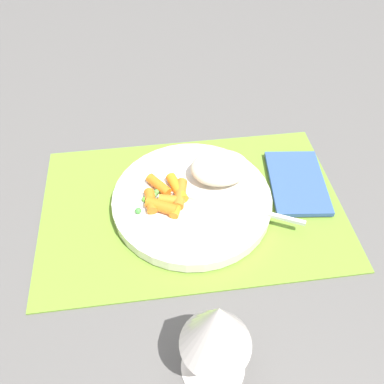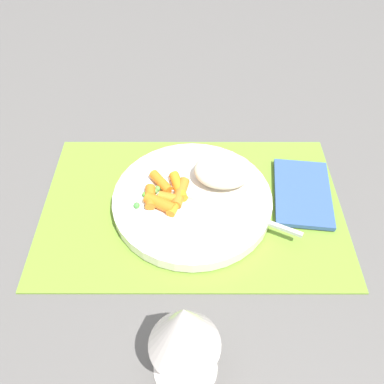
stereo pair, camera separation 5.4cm
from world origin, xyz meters
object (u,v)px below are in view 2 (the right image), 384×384
(rice_mound, at_px, (223,170))
(wine_glass, at_px, (184,331))
(plate, at_px, (192,200))
(napkin, at_px, (302,192))
(fork, at_px, (220,205))
(carrot_portion, at_px, (168,194))

(rice_mound, height_order, wine_glass, wine_glass)
(wine_glass, bearing_deg, plate, -91.81)
(wine_glass, relative_size, napkin, 1.08)
(rice_mound, distance_m, wine_glass, 0.30)
(napkin, bearing_deg, rice_mound, -6.35)
(plate, distance_m, wine_glass, 0.27)
(rice_mound, relative_size, wine_glass, 0.61)
(rice_mound, xyz_separation_m, fork, (0.01, 0.06, -0.02))
(plate, height_order, wine_glass, wine_glass)
(plate, xyz_separation_m, carrot_portion, (0.04, 0.00, 0.02))
(plate, relative_size, fork, 1.28)
(napkin, bearing_deg, fork, 17.43)
(rice_mound, distance_m, fork, 0.06)
(fork, bearing_deg, napkin, -162.57)
(rice_mound, distance_m, carrot_portion, 0.10)
(rice_mound, bearing_deg, napkin, 173.65)
(fork, bearing_deg, wine_glass, 77.55)
(rice_mound, height_order, carrot_portion, rice_mound)
(carrot_portion, distance_m, wine_glass, 0.26)
(plate, bearing_deg, rice_mound, -143.79)
(fork, bearing_deg, plate, -25.99)
(rice_mound, xyz_separation_m, carrot_portion, (0.09, 0.04, -0.01))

